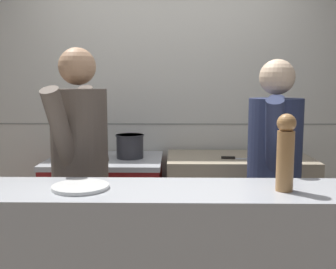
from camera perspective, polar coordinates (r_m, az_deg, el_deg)
wall_back_tiled at (r=3.62m, az=-0.41°, el=3.95°), size 8.00×0.06×2.60m
oven_range at (r=3.43m, az=-8.95°, el=-10.80°), size 0.94×0.71×0.90m
prep_counter at (r=3.42m, az=10.04°, el=-10.77°), size 1.18×0.65×0.92m
stock_pot at (r=3.40m, az=-13.31°, el=-1.72°), size 0.34×0.34×0.17m
sauce_pot at (r=3.29m, az=-5.55°, el=-1.61°), size 0.24×0.24×0.20m
chefs_knife at (r=3.19m, az=10.46°, el=-3.42°), size 0.37×0.06×0.02m
plated_dish_main at (r=1.94m, az=-12.59°, el=-7.42°), size 0.27×0.27×0.02m
pepper_mill at (r=1.90m, az=16.69°, el=-2.28°), size 0.09×0.09×0.36m
chef_head_cook at (r=2.56m, az=-12.61°, el=-5.20°), size 0.43×0.76×1.74m
chef_sous at (r=2.63m, az=15.08°, el=-5.83°), size 0.42×0.73×1.67m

